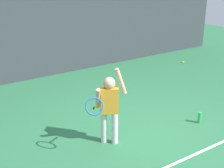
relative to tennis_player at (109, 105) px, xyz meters
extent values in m
plane|color=#2D7247|center=(0.80, -0.19, -0.73)|extent=(20.00, 20.00, 0.00)
cube|color=white|center=(0.80, -1.10, -0.72)|extent=(9.00, 0.05, 0.00)
cube|color=#383D42|center=(0.80, 3.94, 0.82)|extent=(12.16, 0.08, 3.10)
cylinder|color=slate|center=(2.78, 4.00, 0.90)|extent=(0.09, 0.09, 3.25)
cylinder|color=slate|center=(6.73, 4.00, 0.90)|extent=(0.09, 0.09, 3.25)
cylinder|color=silver|center=(-0.05, 0.08, -0.44)|extent=(0.11, 0.11, 0.58)
cylinder|color=silver|center=(0.08, -0.06, -0.44)|extent=(0.11, 0.11, 0.58)
cube|color=orange|center=(0.02, 0.01, 0.07)|extent=(0.34, 0.29, 0.44)
sphere|color=tan|center=(0.02, 0.01, 0.38)|extent=(0.20, 0.20, 0.20)
cylinder|color=tan|center=(0.20, -0.06, 0.39)|extent=(0.21, 0.16, 0.46)
cylinder|color=tan|center=(-0.18, 0.05, 0.14)|extent=(0.19, 0.29, 0.43)
cylinder|color=black|center=(-0.30, -0.02, 0.03)|extent=(0.14, 0.23, 0.15)
torus|color=#2666B2|center=(-0.41, -0.22, 0.16)|extent=(0.33, 0.28, 0.26)
cylinder|color=green|center=(1.89, -0.37, -0.62)|extent=(0.07, 0.07, 0.22)
sphere|color=#CCE033|center=(4.57, 2.68, -0.69)|extent=(0.07, 0.07, 0.07)
sphere|color=#CCE033|center=(1.60, 2.19, -0.69)|extent=(0.07, 0.07, 0.07)
camera|label=1|loc=(-2.63, -4.01, 2.18)|focal=50.62mm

